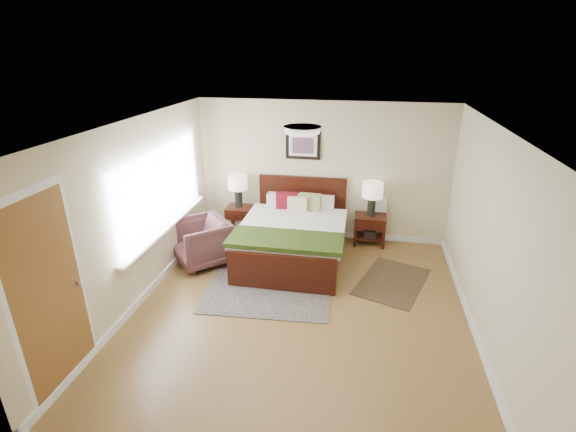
% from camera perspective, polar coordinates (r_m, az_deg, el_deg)
% --- Properties ---
extents(floor, '(5.00, 5.00, 0.00)m').
position_cam_1_polar(floor, '(5.86, 1.64, -12.67)').
color(floor, brown).
rests_on(floor, ground).
extents(back_wall, '(4.50, 0.04, 2.50)m').
position_cam_1_polar(back_wall, '(7.58, 4.69, 6.08)').
color(back_wall, '#C7B890').
rests_on(back_wall, ground).
extents(front_wall, '(4.50, 0.04, 2.50)m').
position_cam_1_polar(front_wall, '(3.16, -5.56, -19.59)').
color(front_wall, '#C7B890').
rests_on(front_wall, ground).
extents(left_wall, '(0.04, 5.00, 2.50)m').
position_cam_1_polar(left_wall, '(5.98, -20.03, 0.25)').
color(left_wall, '#C7B890').
rests_on(left_wall, ground).
extents(right_wall, '(0.04, 5.00, 2.50)m').
position_cam_1_polar(right_wall, '(5.42, 26.04, -2.99)').
color(right_wall, '#C7B890').
rests_on(right_wall, ground).
extents(ceiling, '(4.50, 5.00, 0.02)m').
position_cam_1_polar(ceiling, '(4.88, 1.97, 12.16)').
color(ceiling, white).
rests_on(ceiling, back_wall).
extents(window, '(0.11, 2.72, 1.32)m').
position_cam_1_polar(window, '(6.49, -16.78, 3.54)').
color(window, silver).
rests_on(window, left_wall).
extents(door, '(0.06, 1.00, 2.18)m').
position_cam_1_polar(door, '(4.78, -29.83, -9.55)').
color(door, silver).
rests_on(door, ground).
extents(ceil_fixture, '(0.44, 0.44, 0.08)m').
position_cam_1_polar(ceil_fixture, '(4.89, 1.97, 11.76)').
color(ceil_fixture, white).
rests_on(ceil_fixture, ceiling).
extents(bed, '(1.73, 2.10, 1.13)m').
position_cam_1_polar(bed, '(6.92, 0.71, -1.92)').
color(bed, '#341207').
rests_on(bed, ground).
extents(wall_art, '(0.62, 0.05, 0.50)m').
position_cam_1_polar(wall_art, '(7.48, 2.08, 9.63)').
color(wall_art, black).
rests_on(wall_art, back_wall).
extents(nightstand_left, '(0.46, 0.41, 0.55)m').
position_cam_1_polar(nightstand_left, '(7.91, -6.72, 0.40)').
color(nightstand_left, '#341207').
rests_on(nightstand_left, ground).
extents(nightstand_right, '(0.55, 0.41, 0.55)m').
position_cam_1_polar(nightstand_right, '(7.63, 11.12, -1.43)').
color(nightstand_right, '#341207').
rests_on(nightstand_right, ground).
extents(lamp_left, '(0.36, 0.36, 0.61)m').
position_cam_1_polar(lamp_left, '(7.74, -6.86, 4.25)').
color(lamp_left, black).
rests_on(lamp_left, nightstand_left).
extents(lamp_right, '(0.36, 0.36, 0.61)m').
position_cam_1_polar(lamp_right, '(7.42, 11.48, 3.14)').
color(lamp_right, black).
rests_on(lamp_right, nightstand_right).
extents(armchair, '(1.15, 1.15, 0.75)m').
position_cam_1_polar(armchair, '(6.98, -11.74, -3.49)').
color(armchair, brown).
rests_on(armchair, ground).
extents(rug_persian, '(1.96, 2.67, 0.01)m').
position_cam_1_polar(rug_persian, '(6.75, -1.88, -7.50)').
color(rug_persian, '#0B0F39').
rests_on(rug_persian, ground).
extents(rug_navy, '(1.26, 1.53, 0.01)m').
position_cam_1_polar(rug_navy, '(6.66, 14.06, -8.68)').
color(rug_navy, black).
rests_on(rug_navy, ground).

